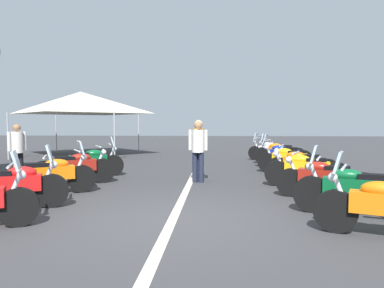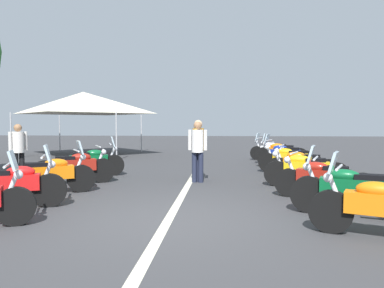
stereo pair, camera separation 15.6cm
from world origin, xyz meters
TOP-DOWN VIEW (x-y plane):
  - ground_plane at (0.00, 0.00)m, footprint 80.00×80.00m
  - lane_centre_stripe at (2.59, 0.00)m, footprint 13.38×0.16m
  - motorcycle_left_row_1 at (0.53, 3.05)m, footprint 0.96×1.93m
  - motorcycle_left_row_2 at (1.91, 3.01)m, footprint 1.25×1.85m
  - motorcycle_left_row_3 at (3.31, 3.01)m, footprint 1.18×1.93m
  - motorcycle_left_row_4 at (4.73, 3.13)m, footprint 0.98×2.03m
  - motorcycle_right_row_1 at (0.49, -3.15)m, footprint 0.96×2.10m
  - motorcycle_right_row_2 at (1.85, -3.02)m, footprint 1.04×1.97m
  - motorcycle_right_row_3 at (3.35, -2.98)m, footprint 0.81×2.08m
  - motorcycle_right_row_4 at (4.52, -3.15)m, footprint 0.94×1.94m
  - motorcycle_right_row_5 at (5.92, -3.06)m, footprint 0.96×1.98m
  - motorcycle_right_row_6 at (7.33, -3.13)m, footprint 1.01×1.94m
  - motorcycle_right_row_7 at (8.69, -3.21)m, footprint 0.81×2.05m
  - motorcycle_right_row_8 at (9.84, -3.09)m, footprint 1.05×2.02m
  - traffic_cone_0 at (2.64, 4.28)m, footprint 0.36×0.36m
  - bystander_0 at (4.11, -0.22)m, footprint 0.52×0.32m
  - bystander_2 at (3.91, -0.22)m, footprint 0.32×0.52m
  - bystander_3 at (3.77, 4.84)m, footprint 0.45×0.34m
  - event_tent at (11.84, 6.12)m, footprint 5.35×5.35m

SIDE VIEW (x-z plane):
  - ground_plane at x=0.00m, z-range 0.00..0.00m
  - lane_centre_stripe at x=2.59m, z-range 0.00..0.01m
  - traffic_cone_0 at x=2.64m, z-range -0.02..0.60m
  - motorcycle_right_row_2 at x=1.85m, z-range -0.04..0.95m
  - motorcycle_right_row_4 at x=4.52m, z-range -0.04..0.95m
  - motorcycle_right_row_5 at x=5.92m, z-range -0.04..0.96m
  - motorcycle_right_row_8 at x=9.84m, z-range -0.14..1.06m
  - motorcycle_right_row_3 at x=3.35m, z-range -0.04..0.97m
  - motorcycle_left_row_3 at x=3.31m, z-range -0.04..0.97m
  - motorcycle_left_row_1 at x=0.53m, z-range -0.14..1.07m
  - motorcycle_left_row_2 at x=1.91m, z-range -0.14..1.07m
  - motorcycle_left_row_4 at x=4.73m, z-range -0.14..1.08m
  - motorcycle_right_row_7 at x=8.69m, z-range -0.14..1.08m
  - motorcycle_right_row_6 at x=7.33m, z-range -0.14..1.09m
  - motorcycle_right_row_1 at x=0.49m, z-range -0.14..1.09m
  - bystander_3 at x=3.77m, z-range 0.13..1.73m
  - bystander_2 at x=3.91m, z-range 0.14..1.81m
  - bystander_0 at x=4.11m, z-range 0.15..1.86m
  - event_tent at x=11.84m, z-range 1.05..4.25m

